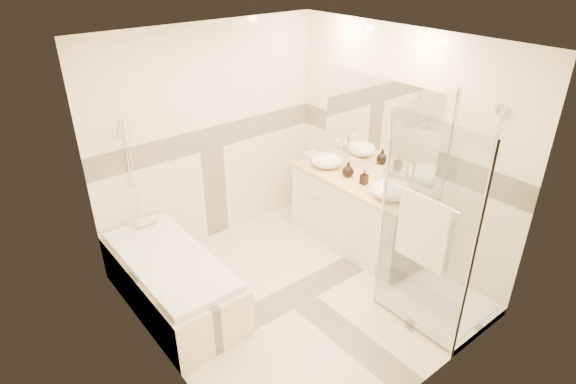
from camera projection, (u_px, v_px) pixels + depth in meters
room at (300, 183)px, 4.37m from camera, size 2.82×3.02×2.52m
bathtub at (172, 279)px, 4.65m from camera, size 0.75×1.70×0.56m
vanity at (354, 212)px, 5.55m from camera, size 0.58×1.62×0.85m
shower_enclosure at (431, 268)px, 4.47m from camera, size 0.96×0.93×2.04m
vessel_sink_near at (327, 160)px, 5.63m from camera, size 0.38×0.38×0.15m
vessel_sink_far at (391, 189)px, 4.96m from camera, size 0.43×0.43×0.17m
faucet_near at (341, 148)px, 5.70m from camera, size 0.12×0.03×0.30m
faucet_far at (405, 177)px, 5.04m from camera, size 0.11×0.03×0.28m
amenity_bottle_a at (364, 177)px, 5.22m from camera, size 0.09×0.09×0.16m
amenity_bottle_b at (348, 169)px, 5.39m from camera, size 0.15×0.15×0.17m
folded_towels at (313, 157)px, 5.82m from camera, size 0.19×0.26×0.07m
rolled_towel at (146, 222)px, 5.02m from camera, size 0.21×0.10×0.10m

